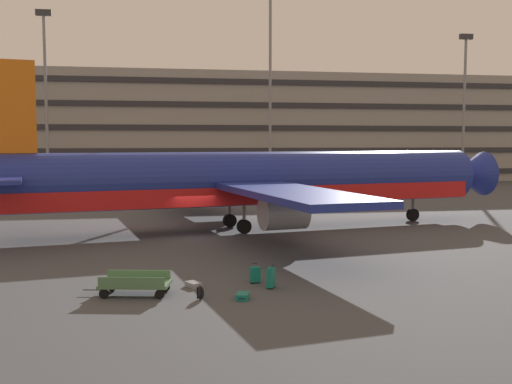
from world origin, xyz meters
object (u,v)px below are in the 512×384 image
at_px(baggage_cart, 135,284).
at_px(suitcase_navy, 243,296).
at_px(suitcase_red, 193,285).
at_px(suitcase_large, 271,277).
at_px(suitcase_silver, 255,274).
at_px(airliner, 249,181).
at_px(backpack_purple, 200,293).

bearing_deg(baggage_cart, suitcase_navy, -19.05).
bearing_deg(suitcase_red, suitcase_large, -13.80).
xyz_separation_m(suitcase_red, baggage_cart, (-2.26, -0.84, 0.32)).
bearing_deg(suitcase_large, baggage_cart, -178.88).
relative_size(suitcase_navy, suitcase_silver, 0.91).
height_order(suitcase_large, baggage_cart, suitcase_large).
distance_m(suitcase_navy, suitcase_large, 2.02).
relative_size(airliner, suitcase_red, 47.64).
bearing_deg(suitcase_red, suitcase_navy, -53.05).
height_order(airliner, baggage_cart, airliner).
distance_m(suitcase_large, backpack_purple, 3.14).
bearing_deg(backpack_purple, suitcase_silver, 42.27).
xyz_separation_m(suitcase_red, backpack_purple, (0.11, -1.95, 0.15)).
bearing_deg(suitcase_large, suitcase_red, 166.20).
bearing_deg(suitcase_red, suitcase_silver, 5.66).
bearing_deg(baggage_cart, airliner, 66.12).
distance_m(airliner, backpack_purple, 17.84).
bearing_deg(suitcase_silver, suitcase_red, -174.34).
distance_m(suitcase_navy, suitcase_red, 2.74).
height_order(backpack_purple, baggage_cart, baggage_cart).
xyz_separation_m(airliner, suitcase_red, (-4.76, -15.02, -3.08)).
distance_m(backpack_purple, baggage_cart, 2.63).
bearing_deg(suitcase_large, suitcase_silver, 115.64).
bearing_deg(suitcase_silver, backpack_purple, -137.73).
relative_size(suitcase_red, suitcase_silver, 0.99).
height_order(suitcase_large, backpack_purple, suitcase_large).
relative_size(airliner, suitcase_silver, 46.93).
height_order(airliner, backpack_purple, airliner).
relative_size(suitcase_navy, suitcase_red, 0.93).
relative_size(backpack_purple, baggage_cart, 0.17).
xyz_separation_m(suitcase_navy, suitcase_red, (-1.65, 2.19, -0.02)).
distance_m(suitcase_navy, backpack_purple, 1.56).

